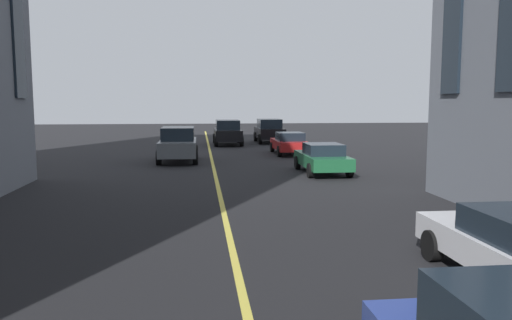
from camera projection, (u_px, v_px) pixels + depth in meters
lane_centre_line at (222, 202)px, 16.48m from camera, size 80.00×0.16×0.01m
car_black_near at (228, 132)px, 38.53m from camera, size 4.70×2.14×1.88m
car_red_parked_a at (289, 143)px, 31.62m from camera, size 4.40×1.95×1.37m
car_black_parked_b at (269, 130)px, 40.59m from camera, size 4.70×2.14×1.88m
car_grey_far at (178, 144)px, 27.74m from camera, size 4.70×2.14×1.88m
car_green_mid at (322, 158)px, 23.19m from camera, size 4.40×1.95×1.37m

